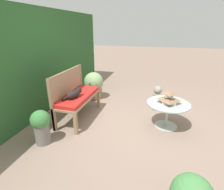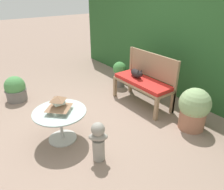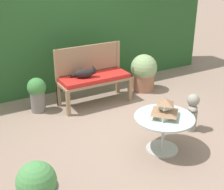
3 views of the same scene
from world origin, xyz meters
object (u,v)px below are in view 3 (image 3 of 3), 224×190
Objects in this scene: garden_bust at (192,111)px; potted_plant_bench_left at (37,187)px; patio_table at (164,124)px; potted_plant_patio_mid at (144,72)px; cat at (85,73)px; garden_bench at (95,80)px; potted_plant_table_near at (37,93)px; pagoda_birdhouse at (165,109)px.

garden_bust is 1.12× the size of potted_plant_bench_left.
garden_bust is at bearing 17.04° from patio_table.
patio_table is 1.10× the size of potted_plant_patio_mid.
patio_table is (0.29, -1.78, -0.21)m from cat.
garden_bust is at bearing -62.34° from garden_bench.
garden_bust is 0.99× the size of potted_plant_table_near.
potted_plant_table_near is 1.13× the size of potted_plant_bench_left.
potted_plant_table_near is at bearing -178.03° from cat.
garden_bust is 0.82× the size of potted_plant_patio_mid.
cat is at bearing -14.18° from potted_plant_table_near.
garden_bench is 2.12× the size of potted_plant_table_near.
patio_table is at bearing -64.45° from cat.
potted_plant_patio_mid reaches higher than garden_bust.
garden_bench is at bearing 93.69° from patio_table.
potted_plant_patio_mid is at bearing 62.00° from pagoda_birdhouse.
potted_plant_bench_left is at bearing -129.96° from garden_bench.
patio_table is 2.38× the size of pagoda_birdhouse.
cat is (-0.18, -0.00, 0.16)m from garden_bench.
pagoda_birdhouse is 0.57× the size of garden_bust.
garden_bust reaches higher than garden_bench.
patio_table is at bearing -118.00° from potted_plant_patio_mid.
patio_table is 2.27m from potted_plant_table_near.
pagoda_birdhouse reaches higher than garden_bench.
garden_bust is at bearing -100.01° from potted_plant_patio_mid.
potted_plant_bench_left is at bearing -173.47° from pagoda_birdhouse.
potted_plant_patio_mid is 1.21× the size of potted_plant_table_near.
potted_plant_patio_mid reaches higher than potted_plant_table_near.
patio_table is 2.13m from potted_plant_patio_mid.
pagoda_birdhouse is 0.63× the size of potted_plant_bench_left.
potted_plant_bench_left is at bearing -143.14° from potted_plant_patio_mid.
garden_bench is at bearing 93.69° from pagoda_birdhouse.
potted_plant_patio_mid is 3.48m from potted_plant_bench_left.
potted_plant_bench_left is (-1.78, -0.20, -0.15)m from patio_table.
potted_plant_patio_mid reaches higher than potted_plant_bench_left.
potted_plant_bench_left is at bearing -173.47° from patio_table.
patio_table is at bearing -61.14° from potted_plant_table_near.
patio_table is 1.80m from potted_plant_bench_left.
cat reaches higher than potted_plant_bench_left.
garden_bench is 1.79m from patio_table.
potted_plant_table_near is (-0.98, 0.20, -0.11)m from garden_bench.
cat is 0.58× the size of potted_plant_patio_mid.
patio_table is at bearing 141.78° from garden_bust.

